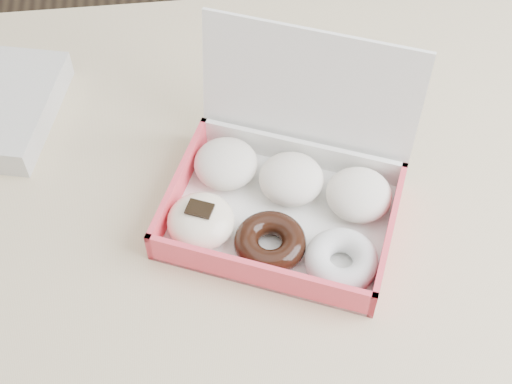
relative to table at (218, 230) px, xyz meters
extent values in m
cube|color=#CEB588|center=(0.00, 0.00, 0.06)|extent=(1.20, 0.80, 0.04)
cylinder|color=#CEB588|center=(0.55, 0.35, -0.32)|extent=(0.05, 0.05, 0.71)
cube|color=white|center=(0.08, -0.05, 0.08)|extent=(0.32, 0.29, 0.01)
cube|color=#FE4455|center=(0.04, -0.14, 0.10)|extent=(0.25, 0.11, 0.04)
cube|color=white|center=(0.11, 0.04, 0.10)|extent=(0.25, 0.11, 0.04)
cube|color=#FE4455|center=(-0.04, 0.00, 0.10)|extent=(0.08, 0.18, 0.04)
cube|color=#FE4455|center=(0.20, -0.10, 0.10)|extent=(0.08, 0.18, 0.04)
cube|color=white|center=(0.12, 0.05, 0.18)|extent=(0.26, 0.14, 0.20)
ellipsoid|color=white|center=(0.02, 0.03, 0.11)|extent=(0.11, 0.11, 0.05)
ellipsoid|color=white|center=(0.09, -0.01, 0.11)|extent=(0.11, 0.11, 0.05)
ellipsoid|color=white|center=(0.17, -0.04, 0.11)|extent=(0.11, 0.11, 0.05)
ellipsoid|color=#FFEBC9|center=(-0.02, -0.06, 0.11)|extent=(0.11, 0.11, 0.05)
cube|color=black|center=(-0.02, -0.06, 0.13)|extent=(0.04, 0.03, 0.00)
torus|color=black|center=(0.06, -0.09, 0.10)|extent=(0.11, 0.11, 0.03)
torus|color=white|center=(0.14, -0.13, 0.10)|extent=(0.11, 0.11, 0.03)
camera|label=1|loc=(-0.01, -0.55, 0.79)|focal=50.00mm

